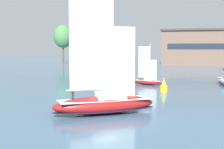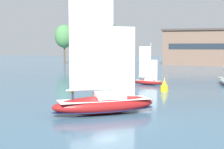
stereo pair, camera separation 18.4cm
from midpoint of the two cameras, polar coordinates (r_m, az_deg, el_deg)
name	(u,v)px [view 2 (the right image)]	position (r m, az deg, el deg)	size (l,w,h in m)	color
ground_plane	(105,113)	(32.75, -1.20, -7.14)	(400.00, 400.00, 0.00)	#42667F
waterfront_building	(224,47)	(125.90, 19.83, 4.74)	(46.09, 14.49, 13.69)	brown
tree_shore_left	(107,34)	(124.12, -0.97, 7.50)	(8.48, 8.48, 17.45)	brown
tree_shore_center	(64,36)	(130.76, -8.69, 6.90)	(7.81, 7.81, 16.08)	brown
sailboat_main	(105,102)	(32.52, -1.17, -5.10)	(10.90, 8.75, 15.19)	maroon
sailboat_moored_near_marina	(148,81)	(57.66, 6.73, -1.19)	(5.81, 3.05, 7.71)	maroon
channel_buoy	(164,86)	(49.17, 9.64, -2.11)	(1.18, 1.18, 2.13)	yellow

